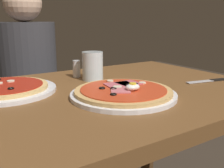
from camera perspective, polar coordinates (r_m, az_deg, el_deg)
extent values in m
cube|color=brown|center=(0.86, -2.48, -2.68)|extent=(1.10, 0.75, 0.04)
cylinder|color=#4A3018|center=(1.51, 7.80, -10.94)|extent=(0.07, 0.07, 0.73)
cylinder|color=white|center=(0.79, 2.46, -2.33)|extent=(0.32, 0.32, 0.01)
cylinder|color=tan|center=(0.78, 2.47, -1.56)|extent=(0.29, 0.29, 0.01)
cylinder|color=red|center=(0.78, 2.47, -1.10)|extent=(0.26, 0.26, 0.00)
torus|color=black|center=(0.78, -2.18, -0.87)|extent=(0.02, 0.02, 0.00)
torus|color=black|center=(0.72, 0.30, -2.24)|extent=(0.02, 0.02, 0.00)
torus|color=black|center=(0.83, 5.06, 0.00)|extent=(0.02, 0.02, 0.00)
torus|color=black|center=(0.82, 3.63, -0.21)|extent=(0.02, 0.02, 0.00)
torus|color=black|center=(0.77, 0.33, -1.07)|extent=(0.02, 0.02, 0.00)
cube|color=#D16B70|center=(0.76, 1.59, -1.39)|extent=(0.08, 0.08, 0.00)
cube|color=#C65B66|center=(0.84, 3.60, 0.15)|extent=(0.07, 0.07, 0.00)
cube|color=#C65B66|center=(0.82, 1.62, -0.16)|extent=(0.09, 0.08, 0.00)
cylinder|color=beige|center=(0.79, 1.17, -0.64)|extent=(0.03, 0.03, 0.00)
cylinder|color=beige|center=(0.85, 6.59, 0.28)|extent=(0.02, 0.02, 0.00)
cylinder|color=beige|center=(0.87, -0.33, 0.64)|extent=(0.02, 0.02, 0.00)
ellipsoid|color=white|center=(0.76, 4.49, -0.66)|extent=(0.04, 0.03, 0.02)
cylinder|color=yellow|center=(0.76, 4.50, 0.07)|extent=(0.02, 0.02, 0.00)
cylinder|color=white|center=(0.90, -22.01, -1.29)|extent=(0.31, 0.31, 0.01)
cylinder|color=#DBB26B|center=(0.90, -22.08, -0.61)|extent=(0.26, 0.26, 0.01)
cylinder|color=#A82314|center=(0.90, -22.11, -0.21)|extent=(0.23, 0.23, 0.00)
torus|color=black|center=(0.83, -20.99, -0.89)|extent=(0.02, 0.02, 0.00)
cylinder|color=beige|center=(0.93, -21.04, 0.60)|extent=(0.02, 0.02, 0.00)
cylinder|color=silver|center=(1.00, -4.20, 3.91)|extent=(0.08, 0.08, 0.11)
cylinder|color=silver|center=(1.01, -4.17, 1.93)|extent=(0.07, 0.07, 0.04)
cube|color=silver|center=(1.02, 18.45, 0.49)|extent=(0.11, 0.04, 0.00)
cube|color=black|center=(1.08, 22.36, 0.90)|extent=(0.09, 0.04, 0.01)
cylinder|color=white|center=(1.06, -7.66, 2.97)|extent=(0.03, 0.03, 0.05)
cylinder|color=silver|center=(1.05, -7.71, 4.76)|extent=(0.03, 0.03, 0.01)
cylinder|color=black|center=(1.71, -16.49, -13.36)|extent=(0.29, 0.29, 0.46)
cylinder|color=#38383D|center=(1.55, -17.72, 2.97)|extent=(0.32, 0.32, 0.52)
sphere|color=beige|center=(1.53, -18.74, 16.30)|extent=(0.20, 0.20, 0.20)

